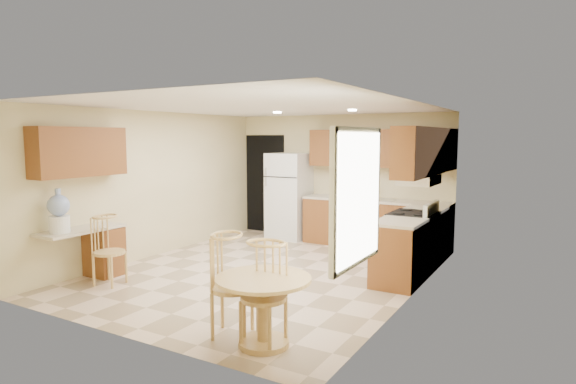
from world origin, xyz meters
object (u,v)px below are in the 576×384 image
Objects in this scene: chair_table_a at (226,277)px; chair_desk at (104,245)px; dining_table at (263,301)px; stove at (412,241)px; chair_table_b at (258,287)px; water_crock at (59,213)px; refrigerator at (289,196)px.

chair_desk is at bearing -122.42° from chair_table_a.
stove is at bearing 81.17° from dining_table.
dining_table is 3.00m from chair_desk.
chair_table_b is (0.42, -0.06, -0.02)m from chair_table_a.
dining_table is 0.46m from chair_table_a.
refrigerator is at bearing 76.65° from water_crock.
water_crock reaches higher than chair_table_b.
chair_table_a is at bearing -10.59° from chair_table_b.
chair_table_a is (-0.42, -0.04, 0.19)m from dining_table.
water_crock is at bearing -140.76° from stove.
chair_table_b is at bearing -4.58° from water_crock.
refrigerator is 1.80× the size of chair_desk.
chair_table_a is 0.43m from chair_table_b.
water_crock reaches higher than chair_desk.
chair_table_a is at bearing 67.17° from chair_desk.
water_crock reaches higher than stove.
water_crock is (-1.05, -4.43, 0.17)m from refrigerator.
stove reaches higher than chair_table_b.
dining_table is (2.35, -4.60, -0.41)m from refrigerator.
dining_table is 0.92× the size of chair_table_b.
chair_table_a reaches higher than chair_desk.
refrigerator reaches higher than water_crock.
chair_table_b is at bearing -98.58° from stove.
chair_table_b is (-0.00, -0.10, 0.17)m from dining_table.
chair_desk is at bearing 36.87° from water_crock.
dining_table is at bearing -92.45° from chair_table_b.
chair_table_a is 3.01m from water_crock.
water_crock reaches higher than chair_table_a.
refrigerator is 2.89× the size of water_crock.
chair_table_b is 1.71× the size of water_crock.
stove is 1.06× the size of chair_table_b.
chair_desk reaches higher than dining_table.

